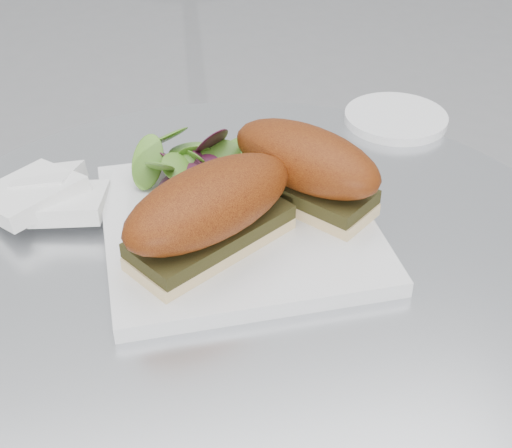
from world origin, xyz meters
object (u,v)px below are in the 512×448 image
Objects in this scene: sandwich_left at (210,210)px; sandwich_right at (305,166)px; plate at (238,225)px; saucer at (396,118)px.

sandwich_left and sandwich_right have the same top height.
sandwich_left is at bearing -100.00° from sandwich_right.
plate reaches higher than saucer.
saucer is at bearing 8.30° from sandwich_left.
plate is 0.09m from sandwich_right.
sandwich_left is 0.12m from sandwich_right.
sandwich_right is at bearing 10.65° from plate.
plate is 1.31× the size of sandwich_left.
sandwich_left is 1.55× the size of saucer.
sandwich_left is at bearing -129.73° from plate.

